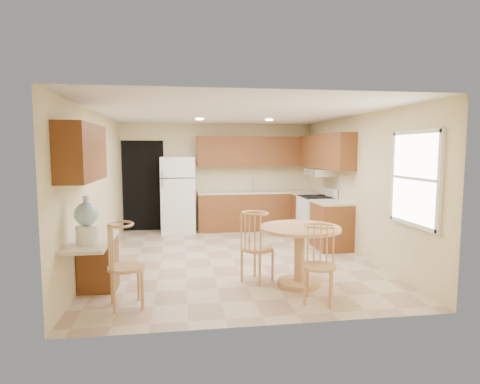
{
  "coord_description": "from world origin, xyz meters",
  "views": [
    {
      "loc": [
        -0.89,
        -6.8,
        1.88
      ],
      "look_at": [
        0.17,
        0.3,
        1.13
      ],
      "focal_mm": 30.0,
      "sensor_mm": 36.0,
      "label": 1
    }
  ],
  "objects": [
    {
      "name": "base_cab_right_a",
      "position": [
        1.95,
        1.85,
        0.43
      ],
      "size": [
        0.6,
        0.59,
        0.87
      ],
      "primitive_type": "cube",
      "color": "brown",
      "rests_on": "floor"
    },
    {
      "name": "wall_front",
      "position": [
        0.0,
        -2.75,
        1.25
      ],
      "size": [
        4.5,
        0.02,
        2.5
      ],
      "primitive_type": "cube",
      "color": "beige",
      "rests_on": "floor"
    },
    {
      "name": "ceiling",
      "position": [
        0.0,
        0.0,
        2.5
      ],
      "size": [
        4.5,
        5.5,
        0.02
      ],
      "primitive_type": "cube",
      "color": "white",
      "rests_on": "wall_back"
    },
    {
      "name": "refrigerator",
      "position": [
        -0.95,
        2.4,
        0.86
      ],
      "size": [
        0.76,
        0.74,
        1.73
      ],
      "color": "white",
      "rests_on": "floor"
    },
    {
      "name": "desk_pedestal",
      "position": [
        -2.0,
        -1.32,
        0.36
      ],
      "size": [
        0.48,
        0.42,
        0.72
      ],
      "primitive_type": "cube",
      "color": "brown",
      "rests_on": "floor"
    },
    {
      "name": "stove",
      "position": [
        1.92,
        1.18,
        0.47
      ],
      "size": [
        0.65,
        0.76,
        1.09
      ],
      "color": "white",
      "rests_on": "floor"
    },
    {
      "name": "wall_back",
      "position": [
        0.0,
        2.75,
        1.25
      ],
      "size": [
        4.5,
        0.02,
        2.5
      ],
      "primitive_type": "cube",
      "color": "beige",
      "rests_on": "floor"
    },
    {
      "name": "chair_desk",
      "position": [
        -1.55,
        -2.07,
        0.62
      ],
      "size": [
        0.45,
        0.58,
        1.01
      ],
      "rotation": [
        0.0,
        0.0,
        -1.34
      ],
      "color": "tan",
      "rests_on": "floor"
    },
    {
      "name": "floor",
      "position": [
        0.0,
        0.0,
        0.0
      ],
      "size": [
        5.5,
        5.5,
        0.0
      ],
      "primitive_type": "plane",
      "color": "#C9B191",
      "rests_on": "ground"
    },
    {
      "name": "dining_table",
      "position": [
        0.73,
        -1.54,
        0.54
      ],
      "size": [
        1.12,
        1.12,
        0.83
      ],
      "rotation": [
        0.0,
        0.0,
        -0.22
      ],
      "color": "tan",
      "rests_on": "floor"
    },
    {
      "name": "water_crock",
      "position": [
        -2.0,
        -1.9,
        1.03
      ],
      "size": [
        0.28,
        0.28,
        0.58
      ],
      "color": "white",
      "rests_on": "desk_top"
    },
    {
      "name": "can_light_b",
      "position": [
        0.9,
        1.2,
        2.48
      ],
      "size": [
        0.14,
        0.14,
        0.02
      ],
      "primitive_type": "cylinder",
      "color": "white",
      "rests_on": "ceiling"
    },
    {
      "name": "chair_table_b",
      "position": [
        0.78,
        -2.28,
        0.58
      ],
      "size": [
        0.42,
        0.47,
        0.95
      ],
      "rotation": [
        0.0,
        0.0,
        2.72
      ],
      "color": "tan",
      "rests_on": "floor"
    },
    {
      "name": "wall_left",
      "position": [
        -2.25,
        0.0,
        1.25
      ],
      "size": [
        0.02,
        5.5,
        2.5
      ],
      "primitive_type": "cube",
      "color": "beige",
      "rests_on": "floor"
    },
    {
      "name": "counter_back",
      "position": [
        0.88,
        2.45,
        0.89
      ],
      "size": [
        2.75,
        0.63,
        0.04
      ],
      "primitive_type": "cube",
      "color": "beige",
      "rests_on": "base_cab_back"
    },
    {
      "name": "counter_right_b",
      "position": [
        1.95,
        0.4,
        0.89
      ],
      "size": [
        0.63,
        0.8,
        0.04
      ],
      "primitive_type": "cube",
      "color": "beige",
      "rests_on": "base_cab_right_b"
    },
    {
      "name": "sink",
      "position": [
        0.85,
        2.45,
        0.91
      ],
      "size": [
        0.78,
        0.44,
        0.01
      ],
      "primitive_type": "cube",
      "color": "silver",
      "rests_on": "counter_back"
    },
    {
      "name": "chair_table_a",
      "position": [
        0.18,
        -1.38,
        0.61
      ],
      "size": [
        0.44,
        0.55,
        1.0
      ],
      "rotation": [
        0.0,
        0.0,
        -0.82
      ],
      "color": "tan",
      "rests_on": "floor"
    },
    {
      "name": "counter_right_a",
      "position": [
        1.95,
        1.85,
        0.89
      ],
      "size": [
        0.63,
        0.59,
        0.04
      ],
      "primitive_type": "cube",
      "color": "beige",
      "rests_on": "base_cab_right_a"
    },
    {
      "name": "doorway",
      "position": [
        -1.75,
        2.73,
        1.05
      ],
      "size": [
        0.9,
        0.02,
        2.1
      ],
      "primitive_type": "cube",
      "color": "black",
      "rests_on": "floor"
    },
    {
      "name": "window",
      "position": [
        2.23,
        -1.85,
        1.5
      ],
      "size": [
        0.06,
        1.12,
        1.3
      ],
      "color": "white",
      "rests_on": "wall_right"
    },
    {
      "name": "can_light_a",
      "position": [
        -0.5,
        1.2,
        2.48
      ],
      "size": [
        0.14,
        0.14,
        0.02
      ],
      "primitive_type": "cylinder",
      "color": "white",
      "rests_on": "ceiling"
    },
    {
      "name": "upper_cab_right",
      "position": [
        2.08,
        1.21,
        1.85
      ],
      "size": [
        0.33,
        2.42,
        0.7
      ],
      "primitive_type": "cube",
      "color": "brown",
      "rests_on": "wall_right"
    },
    {
      "name": "range_hood",
      "position": [
        2.0,
        1.18,
        1.42
      ],
      "size": [
        0.5,
        0.76,
        0.14
      ],
      "primitive_type": "cube",
      "color": "silver",
      "rests_on": "upper_cab_right"
    },
    {
      "name": "base_cab_back",
      "position": [
        0.88,
        2.45,
        0.43
      ],
      "size": [
        2.75,
        0.6,
        0.87
      ],
      "primitive_type": "cube",
      "color": "brown",
      "rests_on": "floor"
    },
    {
      "name": "desk_top",
      "position": [
        -2.0,
        -1.7,
        0.75
      ],
      "size": [
        0.5,
        1.2,
        0.04
      ],
      "primitive_type": "cube",
      "color": "beige",
      "rests_on": "desk_pedestal"
    },
    {
      "name": "wall_right",
      "position": [
        2.25,
        0.0,
        1.25
      ],
      "size": [
        0.02,
        5.5,
        2.5
      ],
      "primitive_type": "cube",
      "color": "beige",
      "rests_on": "floor"
    },
    {
      "name": "base_cab_right_b",
      "position": [
        1.95,
        0.4,
        0.43
      ],
      "size": [
        0.6,
        0.8,
        0.87
      ],
      "primitive_type": "cube",
      "color": "brown",
      "rests_on": "floor"
    },
    {
      "name": "upper_cab_left",
      "position": [
        -2.08,
        -1.6,
        1.85
      ],
      "size": [
        0.33,
        1.4,
        0.7
      ],
      "primitive_type": "cube",
      "color": "brown",
      "rests_on": "wall_left"
    },
    {
      "name": "upper_cab_back",
      "position": [
        0.88,
        2.58,
        1.85
      ],
      "size": [
        2.75,
        0.33,
        0.7
      ],
      "primitive_type": "cube",
      "color": "brown",
      "rests_on": "wall_back"
    }
  ]
}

